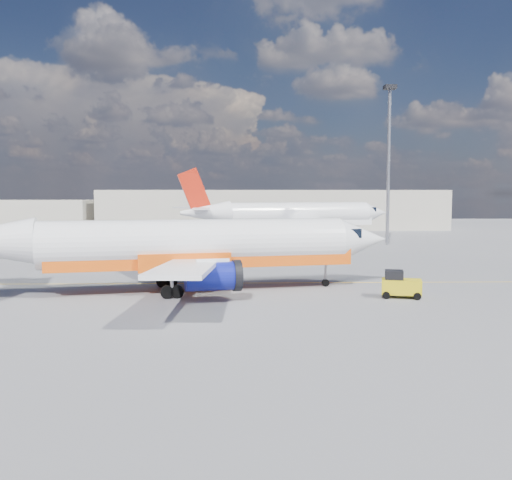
{
  "coord_description": "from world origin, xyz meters",
  "views": [
    {
      "loc": [
        -1.83,
        -43.25,
        7.33
      ],
      "look_at": [
        -0.48,
        3.54,
        3.5
      ],
      "focal_mm": 40.0,
      "sensor_mm": 36.0,
      "label": 1
    }
  ],
  "objects_px": {
    "main_jet": "(182,246)",
    "gse_tug": "(400,285)",
    "second_jet": "(293,216)",
    "traffic_cone": "(189,278)"
  },
  "relations": [
    {
      "from": "second_jet",
      "to": "main_jet",
      "type": "bearing_deg",
      "value": -124.88
    },
    {
      "from": "main_jet",
      "to": "traffic_cone",
      "type": "bearing_deg",
      "value": 77.84
    },
    {
      "from": "main_jet",
      "to": "gse_tug",
      "type": "bearing_deg",
      "value": -21.62
    },
    {
      "from": "second_jet",
      "to": "traffic_cone",
      "type": "xyz_separation_m",
      "value": [
        -12.97,
        -45.17,
        -3.45
      ]
    },
    {
      "from": "main_jet",
      "to": "traffic_cone",
      "type": "relative_size",
      "value": 54.78
    },
    {
      "from": "gse_tug",
      "to": "traffic_cone",
      "type": "xyz_separation_m",
      "value": [
        -15.52,
        7.77,
        -0.61
      ]
    },
    {
      "from": "traffic_cone",
      "to": "gse_tug",
      "type": "bearing_deg",
      "value": -26.61
    },
    {
      "from": "second_jet",
      "to": "gse_tug",
      "type": "relative_size",
      "value": 12.36
    },
    {
      "from": "main_jet",
      "to": "gse_tug",
      "type": "xyz_separation_m",
      "value": [
        15.58,
        -2.78,
        -2.53
      ]
    },
    {
      "from": "traffic_cone",
      "to": "main_jet",
      "type": "bearing_deg",
      "value": -90.65
    }
  ]
}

